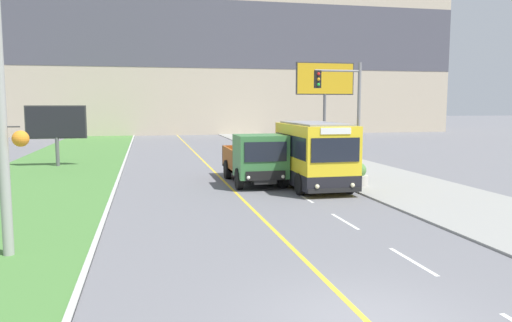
{
  "coord_description": "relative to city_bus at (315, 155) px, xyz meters",
  "views": [
    {
      "loc": [
        -4.03,
        -8.37,
        4.12
      ],
      "look_at": [
        1.1,
        14.86,
        1.4
      ],
      "focal_mm": 35.0,
      "sensor_mm": 36.0,
      "label": 1
    }
  ],
  "objects": [
    {
      "name": "planter_round_second",
      "position": [
        2.28,
        3.52,
        -1.04
      ],
      "size": [
        0.92,
        0.92,
        1.15
      ],
      "color": "#B7B2A8",
      "rests_on": "sidewalk_right"
    },
    {
      "name": "planter_round_far",
      "position": [
        2.17,
        10.84,
        -1.04
      ],
      "size": [
        0.91,
        0.91,
        1.15
      ],
      "color": "#B7B2A8",
      "rests_on": "sidewalk_right"
    },
    {
      "name": "billboard_small",
      "position": [
        -13.77,
        11.99,
        1.2
      ],
      "size": [
        3.82,
        0.24,
        4.04
      ],
      "color": "#59595B",
      "rests_on": "ground_plane"
    },
    {
      "name": "planter_round_near",
      "position": [
        2.27,
        -0.14,
        -1.04
      ],
      "size": [
        0.93,
        0.93,
        1.16
      ],
      "color": "#B7B2A8",
      "rests_on": "sidewalk_right"
    },
    {
      "name": "apartment_block_background",
      "position": [
        -3.96,
        48.05,
        11.1
      ],
      "size": [
        80.0,
        8.04,
        25.46
      ],
      "color": "#BCAD93",
      "rests_on": "ground_plane"
    },
    {
      "name": "planter_round_third",
      "position": [
        2.11,
        7.18,
        -1.08
      ],
      "size": [
        0.88,
        0.88,
        1.08
      ],
      "color": "#B7B2A8",
      "rests_on": "sidewalk_right"
    },
    {
      "name": "ground_plane",
      "position": [
        -3.96,
        -14.58,
        -1.63
      ],
      "size": [
        300.0,
        300.0,
        0.0
      ],
      "primitive_type": "plane",
      "color": "slate"
    },
    {
      "name": "lane_marking_centre",
      "position": [
        -3.67,
        -13.52,
        -1.63
      ],
      "size": [
        2.88,
        140.0,
        0.01
      ],
      "color": "gold",
      "rests_on": "ground_plane"
    },
    {
      "name": "traffic_light_mast",
      "position": [
        1.16,
        -1.04,
        2.21
      ],
      "size": [
        2.28,
        0.32,
        6.05
      ],
      "color": "slate",
      "rests_on": "ground_plane"
    },
    {
      "name": "billboard_large",
      "position": [
        6.49,
        16.3,
        4.23
      ],
      "size": [
        4.95,
        0.24,
        7.51
      ],
      "color": "#59595B",
      "rests_on": "ground_plane"
    },
    {
      "name": "city_bus",
      "position": [
        0.0,
        0.0,
        0.0
      ],
      "size": [
        2.67,
        5.61,
        3.23
      ],
      "color": "yellow",
      "rests_on": "ground_plane"
    },
    {
      "name": "dump_truck",
      "position": [
        -2.53,
        1.57,
        -0.33
      ],
      "size": [
        2.51,
        6.24,
        2.62
      ],
      "color": "black",
      "rests_on": "ground_plane"
    }
  ]
}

